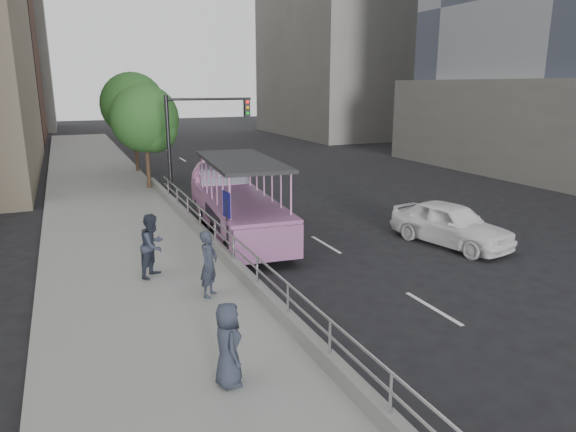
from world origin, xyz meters
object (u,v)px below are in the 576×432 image
pedestrian_near (209,264)px  pedestrian_mid (153,245)px  parking_sign (227,220)px  pedestrian_far (228,345)px  car (451,224)px  duck_boat (235,204)px  traffic_signal (193,132)px  street_tree_far (135,107)px  street_tree_near (147,121)px

pedestrian_near → pedestrian_mid: bearing=68.6°
parking_sign → pedestrian_far: bearing=-107.0°
pedestrian_far → pedestrian_mid: bearing=5.1°
parking_sign → car: bearing=-5.4°
duck_boat → parking_sign: 4.17m
pedestrian_mid → pedestrian_far: bearing=-135.4°
pedestrian_mid → traffic_signal: 10.90m
street_tree_far → pedestrian_far: bearing=-94.3°
pedestrian_near → parking_sign: (1.28, 2.55, 0.41)m
pedestrian_near → pedestrian_far: (-0.76, -4.13, -0.08)m
car → pedestrian_near: pedestrian_near is taller
pedestrian_near → pedestrian_mid: size_ratio=0.95×
car → street_tree_near: 16.38m
duck_boat → traffic_signal: size_ratio=1.80×
duck_boat → pedestrian_near: size_ratio=5.34×
traffic_signal → pedestrian_far: bearing=-101.7°
pedestrian_near → pedestrian_far: 4.20m
car → street_tree_near: street_tree_near is taller
pedestrian_near → traffic_signal: size_ratio=0.34×
car → traffic_signal: bearing=111.3°
duck_boat → street_tree_far: size_ratio=1.45×
pedestrian_far → parking_sign: (2.05, 6.68, 0.49)m
car → parking_sign: bearing=162.2°
parking_sign → pedestrian_mid: bearing=-167.9°
pedestrian_far → street_tree_far: bearing=-2.2°
traffic_signal → pedestrian_mid: bearing=-110.1°
duck_boat → pedestrian_mid: (-3.84, -4.38, 0.09)m
pedestrian_near → traffic_signal: traffic_signal is taller
pedestrian_near → pedestrian_far: pedestrian_near is taller
car → street_tree_near: bearing=109.2°
pedestrian_far → parking_sign: 7.00m
pedestrian_far → street_tree_near: (1.74, 19.60, 2.72)m
car → traffic_signal: size_ratio=0.88×
duck_boat → pedestrian_near: bearing=-113.2°
street_tree_far → pedestrian_mid: bearing=-96.6°
traffic_signal → street_tree_far: 9.57m
pedestrian_near → street_tree_near: size_ratio=0.31×
pedestrian_far → street_tree_near: street_tree_near is taller
pedestrian_far → street_tree_near: bearing=-3.0°
parking_sign → street_tree_far: street_tree_far is taller
pedestrian_far → duck_boat: bearing=-16.4°
duck_boat → pedestrian_far: size_ratio=5.87×
parking_sign → pedestrian_near: bearing=-116.7°
car → parking_sign: 8.22m
car → pedestrian_far: 11.78m
pedestrian_mid → parking_sign: (2.36, 0.51, 0.37)m
duck_boat → street_tree_far: (-1.58, 15.05, 3.17)m
car → pedestrian_mid: bearing=166.1°
street_tree_near → duck_boat: bearing=-78.9°
pedestrian_near → duck_boat: bearing=17.5°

